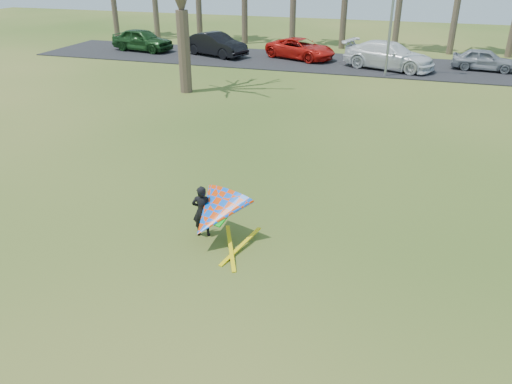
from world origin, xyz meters
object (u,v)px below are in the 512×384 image
(car_0, at_px, (142,40))
(kite_flyer, at_px, (214,213))
(car_1, at_px, (216,44))
(car_2, at_px, (301,49))
(car_4, at_px, (484,60))
(car_3, at_px, (389,55))

(car_0, xyz_separation_m, kite_flyer, (15.38, -24.15, -0.03))
(car_1, bearing_deg, kite_flyer, -136.82)
(car_0, xyz_separation_m, car_2, (12.10, 0.49, -0.12))
(car_1, distance_m, kite_flyer, 25.67)
(car_1, bearing_deg, car_4, -66.58)
(car_1, relative_size, car_3, 0.84)
(car_3, relative_size, car_4, 1.49)
(kite_flyer, bearing_deg, car_2, 97.58)
(car_1, distance_m, car_4, 17.98)
(car_2, distance_m, car_4, 11.90)
(car_0, relative_size, kite_flyer, 2.00)
(car_2, height_order, car_4, car_2)
(car_1, xyz_separation_m, car_2, (6.07, 0.73, -0.11))
(car_1, height_order, car_2, car_1)
(car_2, bearing_deg, car_3, -81.79)
(kite_flyer, bearing_deg, car_0, 122.49)
(car_2, bearing_deg, kite_flyer, -149.69)
(car_2, relative_size, car_3, 0.86)
(car_3, bearing_deg, car_1, 103.33)
(car_1, bearing_deg, car_0, 109.59)
(car_0, distance_m, car_4, 24.00)
(car_0, height_order, car_4, car_0)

